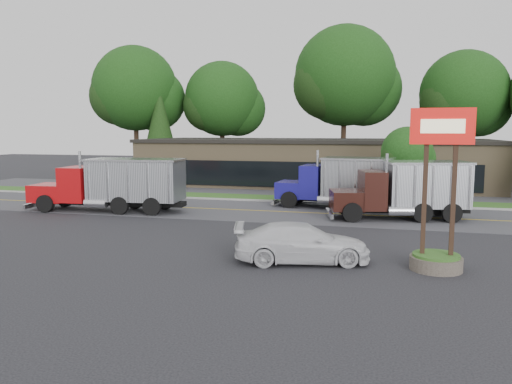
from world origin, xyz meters
TOP-DOWN VIEW (x-y plane):
  - ground at (0.00, 0.00)m, footprint 140.00×140.00m
  - road at (0.00, 9.00)m, footprint 60.00×8.00m
  - center_line at (0.00, 9.00)m, footprint 60.00×0.12m
  - curb at (0.00, 13.20)m, footprint 60.00×0.30m
  - grass_verge at (0.00, 15.00)m, footprint 60.00×3.40m
  - far_parking at (0.00, 20.00)m, footprint 60.00×7.00m
  - strip_mall at (2.00, 26.00)m, footprint 32.00×12.00m
  - bilo_sign at (10.50, -2.50)m, footprint 2.20×1.90m
  - tree_far_a at (-19.84, 32.13)m, footprint 10.43×9.82m
  - tree_far_b at (-9.86, 34.11)m, footprint 9.14×8.60m
  - tree_far_c at (4.18, 34.14)m, footprint 11.49×10.82m
  - tree_far_d at (16.14, 33.11)m, footprint 9.21×8.67m
  - evergreen_left at (-16.00, 30.00)m, footprint 4.45×4.45m
  - tree_verge at (10.06, 15.05)m, footprint 3.80×3.58m
  - dump_truck_red at (-7.96, 6.52)m, footprint 10.19×3.41m
  - dump_truck_blue at (5.80, 11.48)m, footprint 7.90×3.27m
  - dump_truck_maroon at (9.82, 8.29)m, footprint 8.12×4.22m
  - rally_car at (5.48, -2.64)m, footprint 5.66×3.40m

SIDE VIEW (x-z plane):
  - ground at x=0.00m, z-range 0.00..0.00m
  - road at x=0.00m, z-range -0.01..0.01m
  - center_line at x=0.00m, z-range 0.00..0.00m
  - curb at x=0.00m, z-range -0.06..0.06m
  - grass_verge at x=0.00m, z-range -0.01..0.01m
  - far_parking at x=0.00m, z-range -0.01..0.01m
  - rally_car at x=5.48m, z-range 0.00..1.53m
  - dump_truck_blue at x=5.80m, z-range 0.12..3.48m
  - dump_truck_maroon at x=9.82m, z-range 0.12..3.48m
  - dump_truck_red at x=-7.96m, z-range 0.13..3.49m
  - strip_mall at x=2.00m, z-range 0.00..4.00m
  - bilo_sign at x=10.50m, z-range -0.95..5.00m
  - tree_verge at x=10.06m, z-range 0.73..6.15m
  - evergreen_left at x=-16.00m, z-range 0.50..10.60m
  - tree_far_b at x=-9.86m, z-range 1.80..14.84m
  - tree_far_d at x=16.14m, z-range 1.81..14.95m
  - tree_far_a at x=-19.84m, z-range 2.06..16.94m
  - tree_far_c at x=4.18m, z-range 2.27..18.66m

